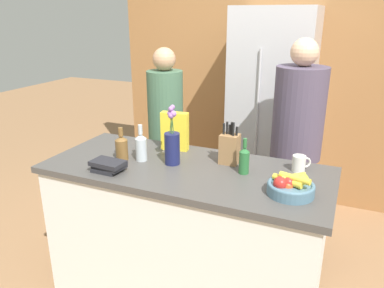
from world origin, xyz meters
TOP-DOWN VIEW (x-y plane):
  - kitchen_island at (0.00, 0.00)m, footprint 1.75×0.75m
  - back_wall_wood at (0.00, 1.81)m, footprint 2.95×0.12m
  - refrigerator at (0.21, 1.45)m, footprint 0.70×0.62m
  - fruit_bowl at (0.65, -0.11)m, footprint 0.24×0.24m
  - knife_block at (0.22, 0.17)m, footprint 0.11×0.10m
  - flower_vase at (-0.10, 0.02)m, footprint 0.10×0.10m
  - cereal_box at (-0.20, 0.26)m, footprint 0.19×0.08m
  - coffee_mug at (0.64, 0.22)m, footprint 0.11×0.09m
  - book_stack at (-0.40, -0.24)m, footprint 0.21×0.15m
  - bottle_oil at (-0.31, -0.01)m, footprint 0.07×0.07m
  - bottle_vinegar at (0.35, 0.05)m, footprint 0.06×0.06m
  - bottle_wine at (-0.43, -0.05)m, footprint 0.08×0.08m
  - person_at_sink at (-0.52, 0.74)m, footprint 0.29×0.29m
  - person_in_blue at (0.54, 0.79)m, footprint 0.37×0.37m

SIDE VIEW (x-z plane):
  - kitchen_island at x=0.00m, z-range 0.00..0.94m
  - person_at_sink at x=-0.52m, z-range 0.11..1.68m
  - person_in_blue at x=0.54m, z-range 0.10..1.77m
  - refrigerator at x=0.21m, z-range 0.00..1.89m
  - book_stack at x=-0.40m, z-range 0.94..1.00m
  - fruit_bowl at x=0.65m, z-range 0.93..1.04m
  - coffee_mug at x=0.64m, z-range 0.94..1.03m
  - bottle_wine at x=-0.43m, z-range 0.91..1.13m
  - bottle_vinegar at x=0.35m, z-range 0.91..1.13m
  - bottle_oil at x=-0.31m, z-range 0.91..1.15m
  - knife_block at x=0.22m, z-range 0.90..1.17m
  - flower_vase at x=-0.10m, z-range 0.87..1.25m
  - cereal_box at x=-0.20m, z-range 0.94..1.20m
  - back_wall_wood at x=0.00m, z-range 0.00..2.60m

